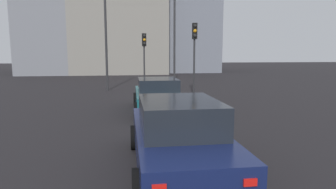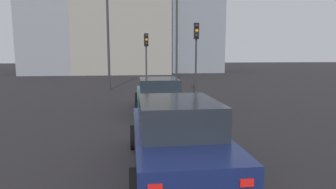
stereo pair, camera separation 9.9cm
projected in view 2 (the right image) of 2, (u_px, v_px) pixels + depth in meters
name	position (u px, v px, depth m)	size (l,w,h in m)	color
car_teal_lead	(159.00, 95.00, 12.71)	(4.67, 2.15, 1.47)	#19606B
car_navy_second	(176.00, 136.00, 6.21)	(4.73, 2.03, 1.58)	#141E4C
traffic_light_near_left	(146.00, 49.00, 20.41)	(0.33, 0.30, 3.95)	#2D2D30
traffic_light_near_right	(196.00, 44.00, 16.38)	(0.32, 0.29, 4.26)	#2D2D30
street_lamp_kerbside	(108.00, 30.00, 19.47)	(0.56, 0.36, 7.02)	#2D2D30
street_lamp_far	(177.00, 33.00, 22.21)	(0.56, 0.36, 6.92)	#2D2D30
building_facade_left	(178.00, 33.00, 42.26)	(11.59, 10.59, 11.08)	gray
building_facade_center	(123.00, 30.00, 39.47)	(12.76, 11.76, 11.46)	gray
building_facade_right	(65.00, 18.00, 39.64)	(15.66, 7.86, 14.87)	gray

